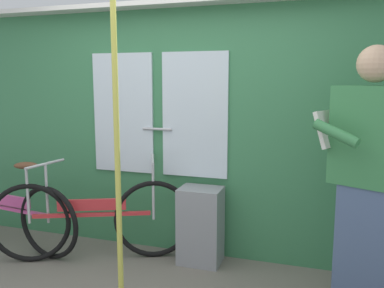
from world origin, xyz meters
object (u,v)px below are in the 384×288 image
(bicycle_near_door, at_px, (91,219))
(bicycle_leaning_behind, at_px, (8,212))
(handrail_pole, at_px, (117,159))
(passenger_reading_newspaper, at_px, (367,175))
(trash_bin_by_wall, at_px, (201,226))

(bicycle_near_door, relative_size, bicycle_leaning_behind, 1.00)
(bicycle_leaning_behind, xyz_separation_m, handrail_pole, (1.57, -0.74, 0.74))
(bicycle_near_door, bearing_deg, passenger_reading_newspaper, -26.55)
(bicycle_near_door, height_order, trash_bin_by_wall, bicycle_near_door)
(bicycle_leaning_behind, distance_m, handrail_pole, 1.89)
(bicycle_near_door, xyz_separation_m, bicycle_leaning_behind, (-0.87, -0.04, -0.02))
(passenger_reading_newspaper, xyz_separation_m, trash_bin_by_wall, (-1.27, 0.36, -0.62))
(bicycle_leaning_behind, bearing_deg, handrail_pole, -17.69)
(bicycle_near_door, xyz_separation_m, trash_bin_by_wall, (0.93, 0.24, -0.04))
(passenger_reading_newspaper, relative_size, handrail_pole, 0.82)
(handrail_pole, bearing_deg, trash_bin_by_wall, 77.28)
(trash_bin_by_wall, distance_m, handrail_pole, 1.30)
(passenger_reading_newspaper, bearing_deg, trash_bin_by_wall, 9.10)
(passenger_reading_newspaper, height_order, trash_bin_by_wall, passenger_reading_newspaper)
(trash_bin_by_wall, bearing_deg, bicycle_near_door, -165.32)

